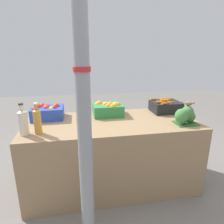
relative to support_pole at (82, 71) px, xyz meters
name	(u,v)px	position (x,y,z in m)	size (l,w,h in m)	color
ground_plane	(112,182)	(0.31, 0.69, -1.34)	(10.00, 10.00, 0.00)	slate
market_table	(112,153)	(0.31, 0.69, -0.96)	(1.79, 0.79, 0.75)	#937551
support_pole	(82,71)	(0.00, 0.00, 0.00)	(0.11, 0.11, 2.67)	gray
apple_crate	(47,112)	(-0.36, 0.91, -0.51)	(0.33, 0.28, 0.16)	#2847B7
orange_crate	(108,109)	(0.31, 0.91, -0.51)	(0.33, 0.28, 0.16)	#2D8442
carrot_crate	(165,106)	(1.01, 0.91, -0.52)	(0.33, 0.28, 0.16)	black
broccoli_pile	(186,115)	(1.03, 0.49, -0.50)	(0.24, 0.19, 0.18)	#2D602D
juice_bottle_cloudy	(23,122)	(-0.51, 0.48, -0.47)	(0.08, 0.08, 0.29)	beige
juice_bottle_amber	(37,121)	(-0.39, 0.48, -0.47)	(0.07, 0.07, 0.28)	gold
sparrow_bird	(189,103)	(1.05, 0.49, -0.38)	(0.10, 0.10, 0.05)	#4C3D2D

